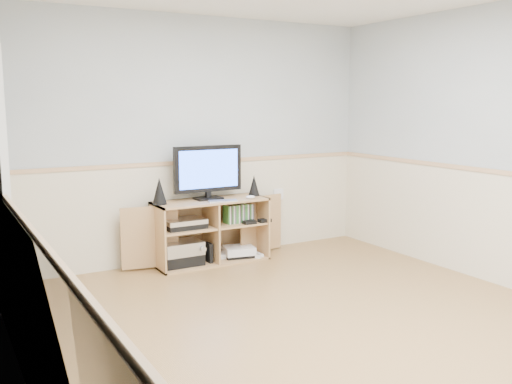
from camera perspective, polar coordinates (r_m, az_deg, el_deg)
room at (r=4.05m, az=5.33°, el=3.03°), size 4.04×4.54×2.54m
media_cabinet at (r=5.91m, az=-4.76°, el=-3.77°), size 1.82×0.44×0.65m
monitor at (r=5.80m, az=-4.82°, el=2.17°), size 0.73×0.18×0.55m
speaker_left at (r=5.60m, az=-9.64°, el=0.10°), size 0.14×0.14×0.26m
speaker_right at (r=6.04m, az=-0.20°, el=0.67°), size 0.12×0.12×0.22m
keyboard at (r=5.71m, az=-3.33°, el=-0.89°), size 0.31×0.18×0.01m
mouse at (r=5.85m, az=-0.56°, el=-0.51°), size 0.10×0.08×0.04m
av_components at (r=5.77m, az=-7.35°, el=-5.30°), size 0.50×0.30×0.47m
game_consoles at (r=6.04m, az=-1.87°, el=-6.00°), size 0.46×0.32×0.11m
game_cases at (r=5.95m, az=-1.76°, el=-2.14°), size 0.30×0.13×0.19m
wall_outlet at (r=6.46m, az=2.23°, el=-0.23°), size 0.12×0.03×0.12m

